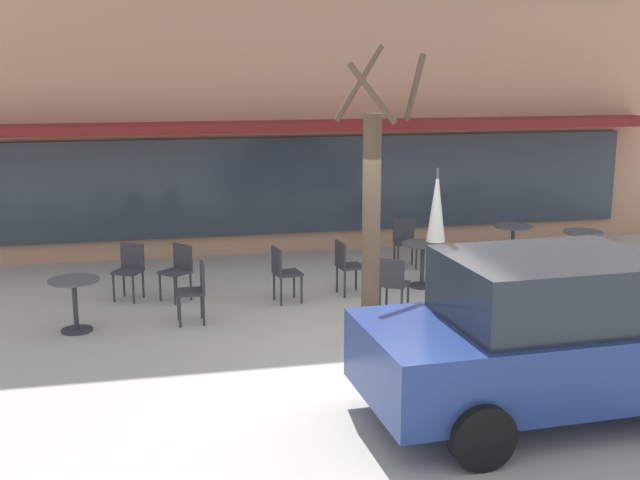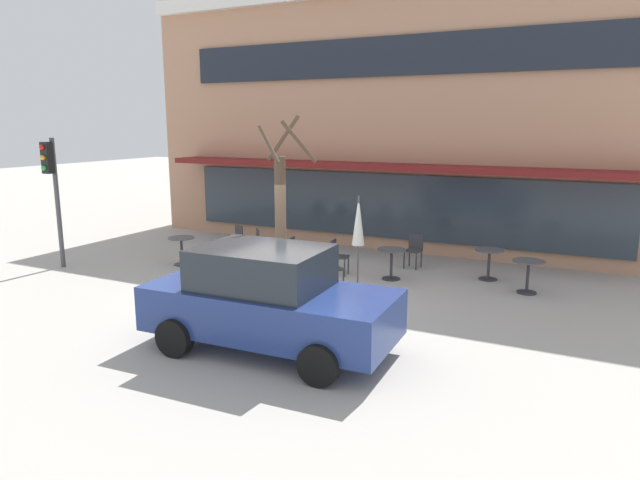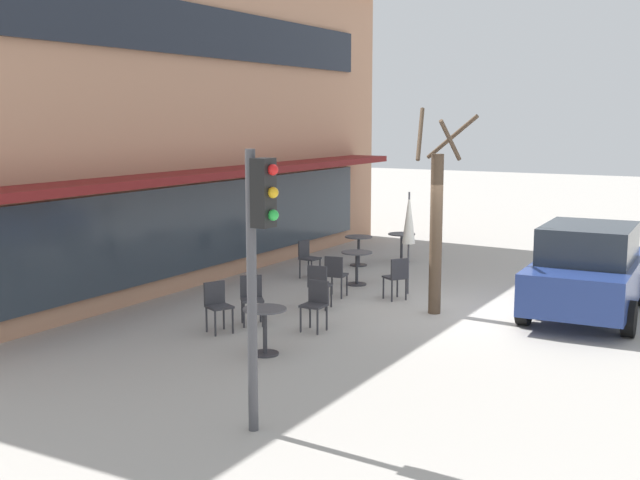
% 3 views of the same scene
% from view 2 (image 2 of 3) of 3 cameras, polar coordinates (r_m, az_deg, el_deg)
% --- Properties ---
extents(ground_plane, '(80.00, 80.00, 0.00)m').
position_cam_2_polar(ground_plane, '(12.09, -3.41, -6.56)').
color(ground_plane, '#ADA8A0').
extents(building_facade, '(16.61, 9.10, 7.80)m').
position_cam_2_polar(building_facade, '(20.72, 10.71, 11.79)').
color(building_facade, tan).
rests_on(building_facade, ground).
extents(cafe_table_near_wall, '(0.70, 0.70, 0.76)m').
position_cam_2_polar(cafe_table_near_wall, '(14.02, 7.16, -1.88)').
color(cafe_table_near_wall, '#333338').
rests_on(cafe_table_near_wall, ground).
extents(cafe_table_streetside, '(0.70, 0.70, 0.76)m').
position_cam_2_polar(cafe_table_streetside, '(14.47, 16.55, -1.86)').
color(cafe_table_streetside, '#333338').
rests_on(cafe_table_streetside, ground).
extents(cafe_table_by_tree, '(0.70, 0.70, 0.76)m').
position_cam_2_polar(cafe_table_by_tree, '(15.78, -13.69, -0.61)').
color(cafe_table_by_tree, '#333338').
rests_on(cafe_table_by_tree, ground).
extents(cafe_table_mid_patio, '(0.70, 0.70, 0.76)m').
position_cam_2_polar(cafe_table_mid_patio, '(13.61, 20.09, -2.93)').
color(cafe_table_mid_patio, '#333338').
rests_on(cafe_table_mid_patio, ground).
extents(patio_umbrella_green_folded, '(0.28, 0.28, 2.20)m').
position_cam_2_polar(patio_umbrella_green_folded, '(12.64, 3.86, 1.85)').
color(patio_umbrella_green_folded, '#4C4C51').
rests_on(patio_umbrella_green_folded, ground).
extents(cafe_chair_0, '(0.56, 0.56, 0.89)m').
position_cam_2_polar(cafe_chair_0, '(13.11, 1.07, -2.70)').
color(cafe_chair_0, '#333338').
rests_on(cafe_chair_0, ground).
extents(cafe_chair_1, '(0.54, 0.54, 0.89)m').
position_cam_2_polar(cafe_chair_1, '(16.48, -8.40, 0.15)').
color(cafe_chair_1, '#333338').
rests_on(cafe_chair_1, ground).
extents(cafe_chair_2, '(0.41, 0.41, 0.89)m').
position_cam_2_polar(cafe_chair_2, '(14.78, -8.65, -1.18)').
color(cafe_chair_2, '#333338').
rests_on(cafe_chair_2, ground).
extents(cafe_chair_3, '(0.56, 0.56, 0.89)m').
position_cam_2_polar(cafe_chair_3, '(15.89, -6.62, -0.23)').
color(cafe_chair_3, '#333338').
rests_on(cafe_chair_3, ground).
extents(cafe_chair_4, '(0.44, 0.44, 0.89)m').
position_cam_2_polar(cafe_chair_4, '(15.25, 9.40, -0.81)').
color(cafe_chair_4, '#333338').
rests_on(cafe_chair_4, ground).
extents(cafe_chair_5, '(0.46, 0.46, 0.89)m').
position_cam_2_polar(cafe_chair_5, '(14.65, -2.47, -1.18)').
color(cafe_chair_5, '#333338').
rests_on(cafe_chair_5, ground).
extents(cafe_chair_6, '(0.45, 0.45, 0.89)m').
position_cam_2_polar(cafe_chair_6, '(14.35, 1.72, -1.44)').
color(cafe_chair_6, '#333338').
rests_on(cafe_chair_6, ground).
extents(parked_sedan, '(4.27, 2.15, 1.76)m').
position_cam_2_polar(parked_sedan, '(9.61, -5.20, -5.93)').
color(parked_sedan, navy).
rests_on(parked_sedan, ground).
extents(street_tree, '(1.11, 1.11, 3.95)m').
position_cam_2_polar(street_tree, '(12.21, -3.91, 2.05)').
color(street_tree, brown).
rests_on(street_tree, ground).
extents(traffic_light_pole, '(0.26, 0.44, 3.40)m').
position_cam_2_polar(traffic_light_pole, '(16.28, -25.20, 5.34)').
color(traffic_light_pole, '#47474C').
rests_on(traffic_light_pole, ground).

